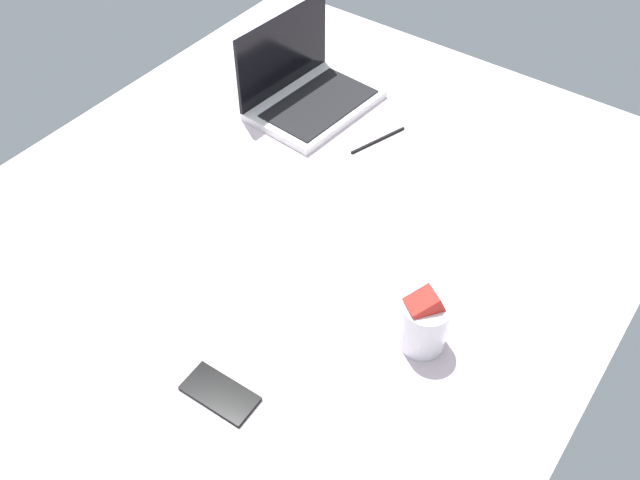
% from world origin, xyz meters
% --- Properties ---
extents(bed_mattress, '(1.80, 1.40, 0.18)m').
position_xyz_m(bed_mattress, '(0.00, 0.00, 0.09)').
color(bed_mattress, silver).
rests_on(bed_mattress, ground).
extents(laptop, '(0.35, 0.26, 0.23)m').
position_xyz_m(laptop, '(0.43, 0.25, 0.22)').
color(laptop, silver).
rests_on(laptop, bed_mattress).
extents(snack_cup, '(0.09, 0.09, 0.14)m').
position_xyz_m(snack_cup, '(-0.06, -0.39, 0.24)').
color(snack_cup, silver).
rests_on(snack_cup, bed_mattress).
extents(cell_phone, '(0.07, 0.14, 0.01)m').
position_xyz_m(cell_phone, '(-0.37, -0.15, 0.18)').
color(cell_phone, black).
rests_on(cell_phone, bed_mattress).
extents(charger_cable, '(0.16, 0.06, 0.01)m').
position_xyz_m(charger_cable, '(0.41, 0.01, 0.18)').
color(charger_cable, black).
rests_on(charger_cable, bed_mattress).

